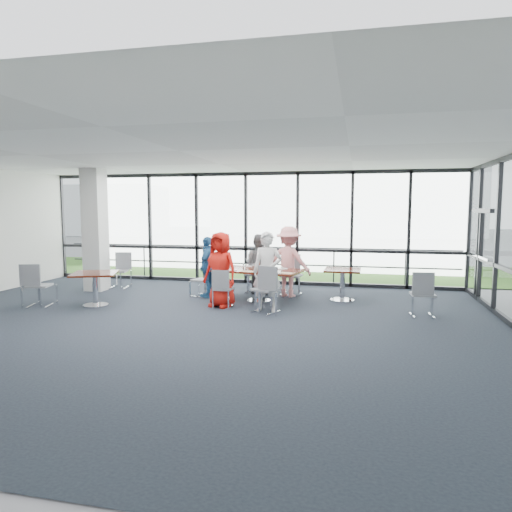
% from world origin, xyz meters
% --- Properties ---
extents(floor, '(12.00, 10.00, 0.02)m').
position_xyz_m(floor, '(0.00, 0.00, -0.01)').
color(floor, '#1D212D').
rests_on(floor, ground).
extents(ceiling, '(12.00, 10.00, 0.04)m').
position_xyz_m(ceiling, '(0.00, 0.00, 3.20)').
color(ceiling, silver).
rests_on(ceiling, ground).
extents(curtain_wall_back, '(12.00, 0.10, 3.20)m').
position_xyz_m(curtain_wall_back, '(0.00, 5.00, 1.60)').
color(curtain_wall_back, white).
rests_on(curtain_wall_back, ground).
extents(exit_door, '(0.12, 1.60, 2.10)m').
position_xyz_m(exit_door, '(6.00, 3.75, 1.05)').
color(exit_door, black).
rests_on(exit_door, ground).
extents(structural_column, '(0.50, 0.50, 3.20)m').
position_xyz_m(structural_column, '(-3.60, 3.00, 1.60)').
color(structural_column, silver).
rests_on(structural_column, ground).
extents(apron, '(80.00, 70.00, 0.02)m').
position_xyz_m(apron, '(0.00, 10.00, -0.02)').
color(apron, slate).
rests_on(apron, ground).
extents(grass_strip, '(80.00, 5.00, 0.01)m').
position_xyz_m(grass_strip, '(0.00, 8.00, 0.01)').
color(grass_strip, '#23501D').
rests_on(grass_strip, ground).
extents(hangar_main, '(24.00, 10.00, 6.00)m').
position_xyz_m(hangar_main, '(4.00, 32.00, 3.00)').
color(hangar_main, silver).
rests_on(hangar_main, ground).
extents(hangar_aux, '(10.00, 6.00, 4.00)m').
position_xyz_m(hangar_aux, '(-18.00, 28.00, 2.00)').
color(hangar_aux, silver).
rests_on(hangar_aux, ground).
extents(guard_rail, '(12.00, 0.06, 0.06)m').
position_xyz_m(guard_rail, '(0.00, 5.60, 0.50)').
color(guard_rail, '#2D2D33').
rests_on(guard_rail, ground).
extents(main_table, '(2.14, 1.43, 0.75)m').
position_xyz_m(main_table, '(0.93, 2.51, 0.63)').
color(main_table, '#350C0B').
rests_on(main_table, ground).
extents(side_table_left, '(1.21, 1.21, 0.75)m').
position_xyz_m(side_table_left, '(-2.53, 1.21, 0.65)').
color(side_table_left, '#350C0B').
rests_on(side_table_left, ground).
extents(side_table_right, '(0.84, 0.84, 0.75)m').
position_xyz_m(side_table_right, '(2.84, 3.01, 0.63)').
color(side_table_right, '#350C0B').
rests_on(side_table_right, ground).
extents(diner_near_left, '(0.94, 0.76, 1.66)m').
position_xyz_m(diner_near_left, '(0.23, 1.76, 0.83)').
color(diner_near_left, red).
rests_on(diner_near_left, ground).
extents(diner_near_right, '(0.64, 0.49, 1.69)m').
position_xyz_m(diner_near_right, '(1.32, 1.55, 0.85)').
color(diner_near_right, silver).
rests_on(diner_near_right, ground).
extents(diner_far_left, '(0.83, 0.62, 1.52)m').
position_xyz_m(diner_far_left, '(0.71, 3.47, 0.76)').
color(diner_far_left, slate).
rests_on(diner_far_left, ground).
extents(diner_far_right, '(1.23, 0.83, 1.73)m').
position_xyz_m(diner_far_right, '(1.52, 3.24, 0.87)').
color(diner_far_right, pink).
rests_on(diner_far_right, ground).
extents(diner_end, '(0.53, 0.90, 1.49)m').
position_xyz_m(diner_end, '(-0.39, 2.74, 0.75)').
color(diner_end, '#255E95').
rests_on(diner_end, ground).
extents(chair_main_nl, '(0.41, 0.41, 0.83)m').
position_xyz_m(chair_main_nl, '(0.30, 1.70, 0.41)').
color(chair_main_nl, gray).
rests_on(chair_main_nl, ground).
extents(chair_main_nr, '(0.63, 0.63, 0.98)m').
position_xyz_m(chair_main_nr, '(1.32, 1.40, 0.49)').
color(chair_main_nr, gray).
rests_on(chair_main_nr, ground).
extents(chair_main_fl, '(0.54, 0.54, 0.97)m').
position_xyz_m(chair_main_fl, '(0.63, 3.52, 0.48)').
color(chair_main_fl, gray).
rests_on(chair_main_fl, ground).
extents(chair_main_fr, '(0.54, 0.54, 0.99)m').
position_xyz_m(chair_main_fr, '(1.56, 3.44, 0.49)').
color(chair_main_fr, gray).
rests_on(chair_main_fr, ground).
extents(chair_main_end, '(0.51, 0.51, 0.83)m').
position_xyz_m(chair_main_end, '(-0.58, 2.78, 0.41)').
color(chair_main_end, gray).
rests_on(chair_main_end, ground).
extents(chair_spare_la, '(0.57, 0.57, 0.94)m').
position_xyz_m(chair_spare_la, '(-3.69, 0.87, 0.47)').
color(chair_spare_la, gray).
rests_on(chair_spare_la, ground).
extents(chair_spare_lb, '(0.55, 0.55, 0.94)m').
position_xyz_m(chair_spare_lb, '(-3.18, 3.38, 0.47)').
color(chair_spare_lb, gray).
rests_on(chair_spare_lb, ground).
extents(chair_spare_r, '(0.49, 0.49, 0.90)m').
position_xyz_m(chair_spare_r, '(4.47, 1.76, 0.45)').
color(chair_spare_r, gray).
rests_on(chair_spare_r, ground).
extents(plate_nl, '(0.27, 0.27, 0.01)m').
position_xyz_m(plate_nl, '(0.33, 2.26, 0.76)').
color(plate_nl, white).
rests_on(plate_nl, main_table).
extents(plate_nr, '(0.28, 0.28, 0.01)m').
position_xyz_m(plate_nr, '(1.39, 2.01, 0.76)').
color(plate_nr, white).
rests_on(plate_nr, main_table).
extents(plate_fl, '(0.26, 0.26, 0.01)m').
position_xyz_m(plate_fl, '(0.52, 2.99, 0.76)').
color(plate_fl, white).
rests_on(plate_fl, main_table).
extents(plate_fr, '(0.28, 0.28, 0.01)m').
position_xyz_m(plate_fr, '(1.44, 2.75, 0.76)').
color(plate_fr, white).
rests_on(plate_fr, main_table).
extents(plate_end, '(0.28, 0.28, 0.01)m').
position_xyz_m(plate_end, '(0.07, 2.73, 0.76)').
color(plate_end, white).
rests_on(plate_end, main_table).
extents(tumbler_a, '(0.07, 0.07, 0.15)m').
position_xyz_m(tumbler_a, '(0.62, 2.34, 0.82)').
color(tumbler_a, white).
rests_on(tumbler_a, main_table).
extents(tumbler_b, '(0.07, 0.07, 0.14)m').
position_xyz_m(tumbler_b, '(1.15, 2.27, 0.82)').
color(tumbler_b, white).
rests_on(tumbler_b, main_table).
extents(tumbler_c, '(0.07, 0.07, 0.14)m').
position_xyz_m(tumbler_c, '(1.01, 2.74, 0.82)').
color(tumbler_c, white).
rests_on(tumbler_c, main_table).
extents(tumbler_d, '(0.07, 0.07, 0.14)m').
position_xyz_m(tumbler_d, '(0.27, 2.46, 0.82)').
color(tumbler_d, white).
rests_on(tumbler_d, main_table).
extents(menu_a, '(0.34, 0.24, 0.00)m').
position_xyz_m(menu_a, '(0.74, 2.15, 0.75)').
color(menu_a, white).
rests_on(menu_a, main_table).
extents(menu_b, '(0.35, 0.29, 0.00)m').
position_xyz_m(menu_b, '(1.65, 2.08, 0.75)').
color(menu_b, white).
rests_on(menu_b, main_table).
extents(menu_c, '(0.32, 0.23, 0.00)m').
position_xyz_m(menu_c, '(1.16, 2.81, 0.75)').
color(menu_c, white).
rests_on(menu_c, main_table).
extents(condiment_caddy, '(0.10, 0.07, 0.04)m').
position_xyz_m(condiment_caddy, '(1.01, 2.54, 0.77)').
color(condiment_caddy, black).
rests_on(condiment_caddy, main_table).
extents(ketchup_bottle, '(0.06, 0.06, 0.18)m').
position_xyz_m(ketchup_bottle, '(0.91, 2.57, 0.84)').
color(ketchup_bottle, '#AA2C0F').
rests_on(ketchup_bottle, main_table).
extents(green_bottle, '(0.05, 0.05, 0.20)m').
position_xyz_m(green_bottle, '(1.03, 2.58, 0.85)').
color(green_bottle, '#187B19').
rests_on(green_bottle, main_table).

